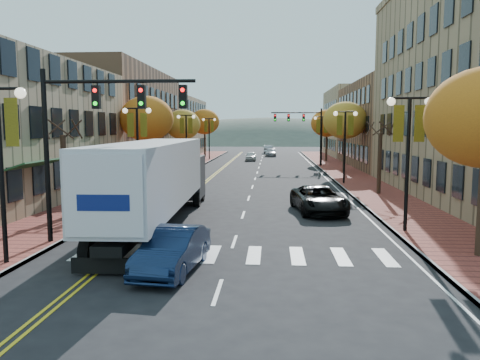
# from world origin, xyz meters

# --- Properties ---
(ground) EXTENTS (200.00, 200.00, 0.00)m
(ground) POSITION_xyz_m (0.00, 0.00, 0.00)
(ground) COLOR black
(ground) RESTS_ON ground
(sidewalk_left) EXTENTS (4.00, 85.00, 0.15)m
(sidewalk_left) POSITION_xyz_m (-9.00, 32.50, 0.07)
(sidewalk_left) COLOR brown
(sidewalk_left) RESTS_ON ground
(sidewalk_right) EXTENTS (4.00, 85.00, 0.15)m
(sidewalk_right) POSITION_xyz_m (9.00, 32.50, 0.07)
(sidewalk_right) COLOR brown
(sidewalk_right) RESTS_ON ground
(building_left_mid) EXTENTS (12.00, 24.00, 11.00)m
(building_left_mid) POSITION_xyz_m (-17.00, 36.00, 5.50)
(building_left_mid) COLOR brown
(building_left_mid) RESTS_ON ground
(building_left_far) EXTENTS (12.00, 26.00, 9.50)m
(building_left_far) POSITION_xyz_m (-17.00, 61.00, 4.75)
(building_left_far) COLOR #9E8966
(building_left_far) RESTS_ON ground
(building_right_mid) EXTENTS (15.00, 24.00, 10.00)m
(building_right_mid) POSITION_xyz_m (18.50, 42.00, 5.00)
(building_right_mid) COLOR brown
(building_right_mid) RESTS_ON ground
(building_right_far) EXTENTS (15.00, 20.00, 11.00)m
(building_right_far) POSITION_xyz_m (18.50, 64.00, 5.50)
(building_right_far) COLOR #9E8966
(building_right_far) RESTS_ON ground
(tree_left_a) EXTENTS (0.28, 0.28, 4.20)m
(tree_left_a) POSITION_xyz_m (-9.00, 8.00, 2.25)
(tree_left_a) COLOR #382619
(tree_left_a) RESTS_ON sidewalk_left
(tree_left_b) EXTENTS (4.48, 4.48, 7.21)m
(tree_left_b) POSITION_xyz_m (-9.00, 24.00, 5.45)
(tree_left_b) COLOR #382619
(tree_left_b) RESTS_ON sidewalk_left
(tree_left_c) EXTENTS (4.16, 4.16, 6.69)m
(tree_left_c) POSITION_xyz_m (-9.00, 40.00, 5.05)
(tree_left_c) COLOR #382619
(tree_left_c) RESTS_ON sidewalk_left
(tree_left_d) EXTENTS (4.61, 4.61, 7.42)m
(tree_left_d) POSITION_xyz_m (-9.00, 58.00, 5.60)
(tree_left_d) COLOR #382619
(tree_left_d) RESTS_ON sidewalk_left
(tree_right_b) EXTENTS (0.28, 0.28, 4.20)m
(tree_right_b) POSITION_xyz_m (9.00, 18.00, 2.25)
(tree_right_b) COLOR #382619
(tree_right_b) RESTS_ON sidewalk_right
(tree_right_c) EXTENTS (4.48, 4.48, 7.21)m
(tree_right_c) POSITION_xyz_m (9.00, 34.00, 5.45)
(tree_right_c) COLOR #382619
(tree_right_c) RESTS_ON sidewalk_right
(tree_right_d) EXTENTS (4.35, 4.35, 7.00)m
(tree_right_d) POSITION_xyz_m (9.00, 50.00, 5.29)
(tree_right_d) COLOR #382619
(tree_right_d) RESTS_ON sidewalk_right
(lamp_left_a) EXTENTS (1.96, 0.36, 6.05)m
(lamp_left_a) POSITION_xyz_m (-7.50, 0.00, 4.29)
(lamp_left_a) COLOR black
(lamp_left_a) RESTS_ON ground
(lamp_left_b) EXTENTS (1.96, 0.36, 6.05)m
(lamp_left_b) POSITION_xyz_m (-7.50, 16.00, 4.29)
(lamp_left_b) COLOR black
(lamp_left_b) RESTS_ON ground
(lamp_left_c) EXTENTS (1.96, 0.36, 6.05)m
(lamp_left_c) POSITION_xyz_m (-7.50, 34.00, 4.29)
(lamp_left_c) COLOR black
(lamp_left_c) RESTS_ON ground
(lamp_left_d) EXTENTS (1.96, 0.36, 6.05)m
(lamp_left_d) POSITION_xyz_m (-7.50, 52.00, 4.29)
(lamp_left_d) COLOR black
(lamp_left_d) RESTS_ON ground
(lamp_right_a) EXTENTS (1.96, 0.36, 6.05)m
(lamp_right_a) POSITION_xyz_m (7.50, 6.00, 4.29)
(lamp_right_a) COLOR black
(lamp_right_a) RESTS_ON ground
(lamp_right_b) EXTENTS (1.96, 0.36, 6.05)m
(lamp_right_b) POSITION_xyz_m (7.50, 24.00, 4.29)
(lamp_right_b) COLOR black
(lamp_right_b) RESTS_ON ground
(lamp_right_c) EXTENTS (1.96, 0.36, 6.05)m
(lamp_right_c) POSITION_xyz_m (7.50, 42.00, 4.29)
(lamp_right_c) COLOR black
(lamp_right_c) RESTS_ON ground
(traffic_mast_near) EXTENTS (6.10, 0.35, 7.00)m
(traffic_mast_near) POSITION_xyz_m (-5.48, 3.00, 4.92)
(traffic_mast_near) COLOR black
(traffic_mast_near) RESTS_ON ground
(traffic_mast_far) EXTENTS (6.10, 0.34, 7.00)m
(traffic_mast_far) POSITION_xyz_m (5.48, 42.00, 4.92)
(traffic_mast_far) COLOR black
(traffic_mast_far) RESTS_ON ground
(semi_truck) EXTENTS (3.10, 16.39, 4.08)m
(semi_truck) POSITION_xyz_m (-3.82, 6.77, 2.38)
(semi_truck) COLOR black
(semi_truck) RESTS_ON ground
(navy_sedan) EXTENTS (1.98, 4.49, 1.43)m
(navy_sedan) POSITION_xyz_m (-1.71, -0.14, 0.72)
(navy_sedan) COLOR #0D1B36
(navy_sedan) RESTS_ON ground
(black_suv) EXTENTS (3.16, 5.64, 1.49)m
(black_suv) POSITION_xyz_m (4.15, 11.05, 0.74)
(black_suv) COLOR black
(black_suv) RESTS_ON ground
(car_far_white) EXTENTS (1.61, 3.81, 1.29)m
(car_far_white) POSITION_xyz_m (-1.46, 51.69, 0.64)
(car_far_white) COLOR silver
(car_far_white) RESTS_ON ground
(car_far_silver) EXTENTS (1.76, 4.32, 1.25)m
(car_far_silver) POSITION_xyz_m (1.34, 62.05, 0.63)
(car_far_silver) COLOR #9A9AA1
(car_far_silver) RESTS_ON ground
(car_far_oncoming) EXTENTS (1.76, 4.59, 1.49)m
(car_far_oncoming) POSITION_xyz_m (0.82, 70.85, 0.75)
(car_far_oncoming) COLOR #9E9FA6
(car_far_oncoming) RESTS_ON ground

